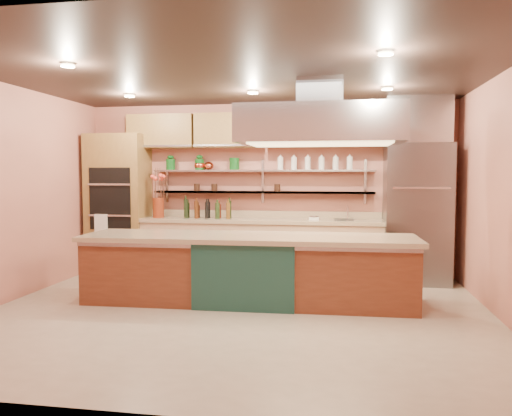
% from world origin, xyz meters
% --- Properties ---
extents(floor, '(6.00, 5.00, 0.02)m').
position_xyz_m(floor, '(0.00, 0.00, -0.01)').
color(floor, tan).
rests_on(floor, ground).
extents(ceiling, '(6.00, 5.00, 0.02)m').
position_xyz_m(ceiling, '(0.00, 0.00, 2.80)').
color(ceiling, black).
rests_on(ceiling, wall_back).
extents(wall_back, '(6.00, 0.04, 2.80)m').
position_xyz_m(wall_back, '(0.00, 2.50, 1.40)').
color(wall_back, '#AF6652').
rests_on(wall_back, floor).
extents(wall_front, '(6.00, 0.04, 2.80)m').
position_xyz_m(wall_front, '(0.00, -2.50, 1.40)').
color(wall_front, '#AF6652').
rests_on(wall_front, floor).
extents(wall_left, '(0.04, 5.00, 2.80)m').
position_xyz_m(wall_left, '(-3.00, 0.00, 1.40)').
color(wall_left, '#AF6652').
rests_on(wall_left, floor).
extents(wall_right, '(0.04, 5.00, 2.80)m').
position_xyz_m(wall_right, '(3.00, 0.00, 1.40)').
color(wall_right, '#AF6652').
rests_on(wall_right, floor).
extents(oven_stack, '(0.95, 0.64, 2.30)m').
position_xyz_m(oven_stack, '(-2.45, 2.18, 1.15)').
color(oven_stack, olive).
rests_on(oven_stack, floor).
extents(refrigerator, '(0.95, 0.72, 2.10)m').
position_xyz_m(refrigerator, '(2.35, 2.14, 1.05)').
color(refrigerator, slate).
rests_on(refrigerator, floor).
extents(back_counter, '(3.84, 0.64, 0.93)m').
position_xyz_m(back_counter, '(-0.05, 2.20, 0.47)').
color(back_counter, tan).
rests_on(back_counter, floor).
extents(wall_shelf_lower, '(3.60, 0.26, 0.03)m').
position_xyz_m(wall_shelf_lower, '(-0.05, 2.37, 1.35)').
color(wall_shelf_lower, '#A6A9AD').
rests_on(wall_shelf_lower, wall_back).
extents(wall_shelf_upper, '(3.60, 0.26, 0.03)m').
position_xyz_m(wall_shelf_upper, '(-0.05, 2.37, 1.70)').
color(wall_shelf_upper, '#A6A9AD').
rests_on(wall_shelf_upper, wall_back).
extents(upper_cabinets, '(4.60, 0.36, 0.55)m').
position_xyz_m(upper_cabinets, '(0.00, 2.32, 2.35)').
color(upper_cabinets, olive).
rests_on(upper_cabinets, wall_back).
extents(range_hood, '(2.00, 1.00, 0.45)m').
position_xyz_m(range_hood, '(0.95, 0.56, 2.25)').
color(range_hood, '#A6A9AD').
rests_on(range_hood, ceiling).
extents(ceiling_downlights, '(4.00, 2.80, 0.02)m').
position_xyz_m(ceiling_downlights, '(0.00, 0.20, 2.77)').
color(ceiling_downlights, '#FFE5A5').
rests_on(ceiling_downlights, ceiling).
extents(island, '(4.18, 1.01, 0.87)m').
position_xyz_m(island, '(0.05, 0.56, 0.43)').
color(island, brown).
rests_on(island, floor).
extents(flower_vase, '(0.19, 0.19, 0.32)m').
position_xyz_m(flower_vase, '(-1.74, 2.15, 1.09)').
color(flower_vase, maroon).
rests_on(flower_vase, back_counter).
extents(oil_bottle_cluster, '(0.85, 0.52, 0.26)m').
position_xyz_m(oil_bottle_cluster, '(-0.91, 2.15, 1.06)').
color(oil_bottle_cluster, black).
rests_on(oil_bottle_cluster, back_counter).
extents(kitchen_scale, '(0.17, 0.14, 0.09)m').
position_xyz_m(kitchen_scale, '(0.81, 2.15, 0.97)').
color(kitchen_scale, silver).
rests_on(kitchen_scale, back_counter).
extents(bar_faucet, '(0.04, 0.04, 0.22)m').
position_xyz_m(bar_faucet, '(1.32, 2.25, 1.04)').
color(bar_faucet, white).
rests_on(bar_faucet, back_counter).
extents(copper_kettle, '(0.20, 0.20, 0.13)m').
position_xyz_m(copper_kettle, '(-0.94, 2.37, 1.78)').
color(copper_kettle, '#B44429').
rests_on(copper_kettle, wall_shelf_upper).
extents(green_canister, '(0.20, 0.20, 0.19)m').
position_xyz_m(green_canister, '(-0.51, 2.37, 1.81)').
color(green_canister, '#0E4313').
rests_on(green_canister, wall_shelf_upper).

